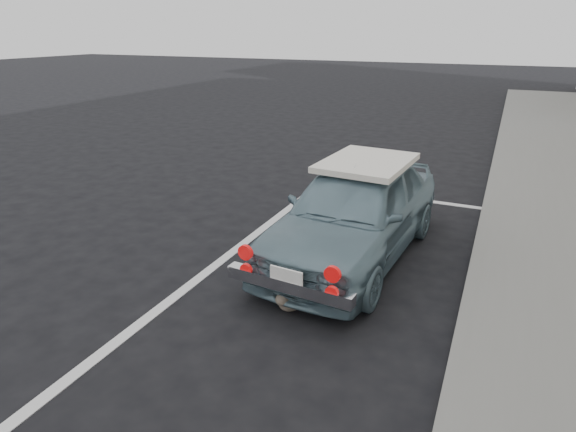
# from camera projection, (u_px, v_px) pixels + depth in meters

# --- Properties ---
(pline_front) EXTENTS (3.00, 0.12, 0.01)m
(pline_front) POSITION_uv_depth(u_px,v_px,m) (398.00, 197.00, 7.86)
(pline_front) COLOR silver
(pline_front) RESTS_ON ground
(pline_side) EXTENTS (0.12, 7.00, 0.01)m
(pline_side) POSITION_uv_depth(u_px,v_px,m) (206.00, 273.00, 5.43)
(pline_side) COLOR silver
(pline_side) RESTS_ON ground
(retro_coupe) EXTENTS (1.60, 3.45, 1.14)m
(retro_coupe) POSITION_uv_depth(u_px,v_px,m) (355.00, 210.00, 5.66)
(retro_coupe) COLOR slate
(retro_coupe) RESTS_ON ground
(cat) EXTENTS (0.31, 0.44, 0.26)m
(cat) POSITION_uv_depth(u_px,v_px,m) (291.00, 299.00, 4.68)
(cat) COLOR #7A6C5D
(cat) RESTS_ON ground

